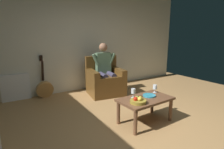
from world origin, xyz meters
The scene contains 11 objects.
ground_plane centered at (0.00, 0.00, 0.00)m, with size 7.57×7.57×0.00m, color #A87E4C.
wall_back centered at (0.00, -2.67, 1.33)m, with size 6.71×0.06×2.65m, color silver.
armchair centered at (-0.35, -1.95, 0.33)m, with size 0.93×0.87×0.95m.
person_seated centered at (-0.34, -1.94, 0.69)m, with size 0.64×0.64×1.28m.
coffee_table centered at (-0.17, -0.24, 0.37)m, with size 0.95×0.58×0.44m.
guitar centered at (1.03, -2.47, 0.23)m, with size 0.40×0.28×1.02m.
radiator centered at (1.63, -2.60, 0.31)m, with size 0.61×0.06×0.62m, color white.
wine_glass_near centered at (0.00, -0.37, 0.55)m, with size 0.07×0.07×0.16m.
wine_glass_far centered at (-0.52, -0.39, 0.54)m, with size 0.07×0.07×0.15m.
fruit_bowl centered at (0.08, -0.14, 0.48)m, with size 0.26×0.26×0.11m.
decorative_dish centered at (-0.29, -0.29, 0.45)m, with size 0.22×0.22×0.02m, color teal.
Camera 1 is at (1.85, 1.95, 1.50)m, focal length 29.19 mm.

